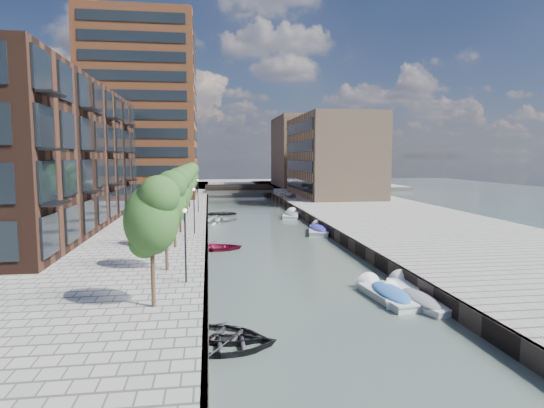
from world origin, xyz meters
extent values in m
plane|color=#38473F|center=(0.00, 40.00, 0.00)|extent=(300.00, 300.00, 0.00)
cube|color=gray|center=(16.00, 40.00, 0.50)|extent=(20.00, 140.00, 1.00)
cube|color=#332823|center=(-6.10, 40.00, 0.50)|extent=(0.25, 140.00, 1.00)
cube|color=#332823|center=(6.10, 40.00, 0.50)|extent=(0.25, 140.00, 1.00)
cube|color=gray|center=(0.00, 100.00, 0.50)|extent=(80.00, 40.00, 1.00)
cube|color=black|center=(-20.00, 30.00, 8.00)|extent=(8.00, 38.00, 14.00)
cube|color=brown|center=(-17.00, 65.00, 16.00)|extent=(18.00, 18.00, 30.00)
cube|color=#99795E|center=(16.00, 62.00, 8.00)|extent=(12.00, 25.00, 14.00)
cube|color=#99795E|center=(16.00, 88.00, 9.00)|extent=(12.00, 20.00, 16.00)
cube|color=gray|center=(0.00, 72.00, 1.30)|extent=(13.00, 6.00, 0.60)
cube|color=#332823|center=(0.00, 69.20, 1.90)|extent=(13.00, 0.40, 0.80)
cube|color=#332823|center=(0.00, 74.80, 1.90)|extent=(13.00, 0.40, 0.80)
cylinder|color=#382619|center=(-8.50, 4.00, 2.60)|extent=(0.20, 0.20, 3.20)
ellipsoid|color=#1F451A|center=(-8.50, 4.00, 5.33)|extent=(2.50, 2.50, 3.25)
cylinder|color=#382619|center=(-8.50, 11.00, 2.60)|extent=(0.20, 0.20, 3.20)
ellipsoid|color=#1F451A|center=(-8.50, 11.00, 5.33)|extent=(2.50, 2.50, 3.25)
cylinder|color=#382619|center=(-8.50, 18.00, 2.60)|extent=(0.20, 0.20, 3.20)
ellipsoid|color=#1F451A|center=(-8.50, 18.00, 5.33)|extent=(2.50, 2.50, 3.25)
cylinder|color=#382619|center=(-8.50, 25.00, 2.60)|extent=(0.20, 0.20, 3.20)
ellipsoid|color=#1F451A|center=(-8.50, 25.00, 5.33)|extent=(2.50, 2.50, 3.25)
cylinder|color=#382619|center=(-8.50, 32.00, 2.60)|extent=(0.20, 0.20, 3.20)
ellipsoid|color=#1F451A|center=(-8.50, 32.00, 5.33)|extent=(2.50, 2.50, 3.25)
cylinder|color=#382619|center=(-8.50, 39.00, 2.60)|extent=(0.20, 0.20, 3.20)
ellipsoid|color=#1F451A|center=(-8.50, 39.00, 5.33)|extent=(2.50, 2.50, 3.25)
cylinder|color=#382619|center=(-8.50, 46.00, 2.60)|extent=(0.20, 0.20, 3.20)
ellipsoid|color=#1F451A|center=(-8.50, 46.00, 5.33)|extent=(2.50, 2.50, 3.25)
cylinder|color=black|center=(-7.20, 8.00, 3.00)|extent=(0.10, 0.10, 4.00)
sphere|color=#FFF2CC|center=(-7.20, 8.00, 5.00)|extent=(0.24, 0.24, 0.24)
cylinder|color=black|center=(-7.20, 24.00, 3.00)|extent=(0.10, 0.10, 4.00)
sphere|color=#FFF2CC|center=(-7.20, 24.00, 5.00)|extent=(0.24, 0.24, 0.24)
cylinder|color=black|center=(-7.20, 40.00, 3.00)|extent=(0.10, 0.10, 4.00)
sphere|color=#FFF2CC|center=(-7.20, 40.00, 5.00)|extent=(0.24, 0.24, 0.24)
imported|color=#242527|center=(-5.26, 1.00, 0.00)|extent=(4.33, 3.13, 0.89)
imported|color=black|center=(-5.40, 2.18, 0.00)|extent=(4.90, 4.28, 0.85)
imported|color=maroon|center=(-5.33, 21.36, 0.00)|extent=(4.62, 3.37, 0.94)
imported|color=silver|center=(-4.69, 37.55, 0.00)|extent=(6.02, 5.30, 1.04)
imported|color=#232426|center=(-4.10, 44.66, 0.00)|extent=(4.39, 3.34, 0.85)
cube|color=silver|center=(4.02, 6.24, 0.05)|extent=(2.24, 4.71, 0.64)
cube|color=silver|center=(4.02, 6.24, 0.39)|extent=(2.33, 4.81, 0.10)
cone|color=silver|center=(3.73, 8.49, 0.10)|extent=(1.77, 1.09, 1.67)
ellipsoid|color=#22549E|center=(4.02, 6.24, 0.44)|extent=(2.09, 4.30, 0.55)
cube|color=silver|center=(5.23, 5.14, 0.04)|extent=(2.68, 4.30, 0.57)
cube|color=silver|center=(5.23, 5.14, 0.35)|extent=(2.78, 4.40, 0.09)
cone|color=silver|center=(4.59, 7.05, 0.09)|extent=(1.66, 1.22, 1.49)
ellipsoid|color=slate|center=(5.23, 5.14, 0.39)|extent=(2.49, 3.94, 0.49)
cube|color=white|center=(4.90, 6.62, 0.05)|extent=(3.41, 4.99, 0.66)
cube|color=white|center=(4.90, 6.62, 0.41)|extent=(3.52, 5.11, 0.10)
cone|color=white|center=(5.81, 8.78, 0.10)|extent=(1.95, 1.51, 1.73)
cube|color=#B1B1AF|center=(5.40, 28.36, 0.05)|extent=(2.99, 5.31, 0.71)
cube|color=#B1B1AF|center=(5.40, 28.36, 0.44)|extent=(3.10, 5.43, 0.11)
cone|color=#B1B1AF|center=(6.00, 30.79, 0.11)|extent=(2.03, 1.39, 1.85)
ellipsoid|color=navy|center=(5.40, 28.36, 0.49)|extent=(2.78, 4.86, 0.61)
cube|color=silver|center=(4.73, 40.69, 0.05)|extent=(2.97, 5.23, 0.70)
cube|color=silver|center=(4.73, 40.69, 0.43)|extent=(3.08, 5.36, 0.11)
cone|color=silver|center=(5.33, 43.08, 0.11)|extent=(2.00, 1.38, 1.82)
ellipsoid|color=#54545B|center=(4.73, 40.69, 0.48)|extent=(2.76, 4.79, 0.60)
imported|color=silver|center=(7.50, 58.83, 1.61)|extent=(2.64, 3.88, 1.23)
camera|label=1|loc=(-5.89, -17.10, 7.97)|focal=30.00mm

